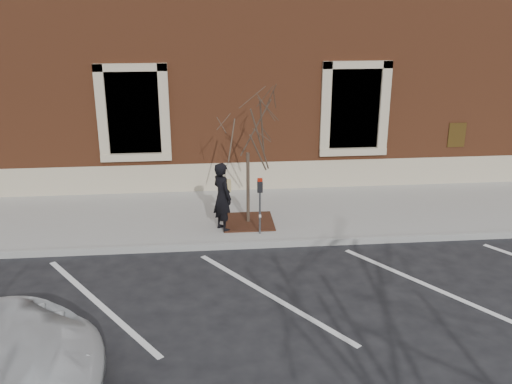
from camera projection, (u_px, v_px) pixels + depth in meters
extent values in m
plane|color=#28282B|center=(258.00, 247.00, 12.91)|extent=(120.00, 120.00, 0.00)
cube|color=gray|center=(252.00, 215.00, 14.52)|extent=(40.00, 3.50, 0.15)
cube|color=#9E9E99|center=(259.00, 244.00, 12.83)|extent=(40.00, 0.12, 0.15)
cube|color=brown|center=(236.00, 37.00, 18.84)|extent=(40.00, 8.50, 8.00)
cube|color=#BBAC8F|center=(246.00, 176.00, 16.03)|extent=(40.00, 0.06, 0.80)
cube|color=black|center=(134.00, 112.00, 15.26)|extent=(1.40, 0.30, 2.20)
cube|color=#BBAC8F|center=(137.00, 157.00, 15.51)|extent=(1.90, 0.20, 0.20)
cube|color=black|center=(353.00, 108.00, 15.79)|extent=(1.40, 0.30, 2.20)
cube|color=#BBAC8F|center=(352.00, 151.00, 16.03)|extent=(1.90, 0.20, 0.20)
imported|color=black|center=(222.00, 197.00, 13.18)|extent=(0.64, 0.71, 1.64)
cylinder|color=#595B60|center=(260.00, 213.00, 13.05)|extent=(0.04, 0.04, 1.02)
cube|color=black|center=(260.00, 187.00, 12.84)|extent=(0.12, 0.09, 0.26)
cube|color=#AA1C0B|center=(260.00, 180.00, 12.78)|extent=(0.11, 0.09, 0.06)
cube|color=white|center=(260.00, 216.00, 13.03)|extent=(0.05, 0.00, 0.07)
cube|color=#482217|center=(248.00, 222.00, 13.86)|extent=(1.21, 1.21, 0.03)
cylinder|color=#4F3B30|center=(248.00, 188.00, 13.57)|extent=(0.08, 0.08, 1.75)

